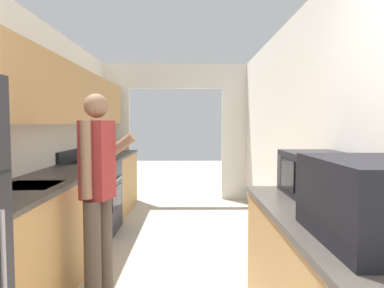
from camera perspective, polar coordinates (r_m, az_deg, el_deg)
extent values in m
cube|color=white|center=(3.37, -28.51, 0.33)|extent=(0.06, 7.85, 2.50)
cube|color=#B2844C|center=(4.19, -20.07, 7.63)|extent=(0.32, 4.50, 0.65)
cube|color=white|center=(3.16, 19.55, 0.38)|extent=(0.06, 7.85, 2.50)
cube|color=white|center=(6.49, -13.16, -0.03)|extent=(0.65, 0.06, 2.05)
cube|color=white|center=(6.40, 7.89, -0.02)|extent=(0.65, 0.06, 2.05)
cube|color=white|center=(6.39, -2.75, 11.24)|extent=(3.01, 0.06, 0.45)
cube|color=#B2844C|center=(3.24, -23.99, -14.13)|extent=(0.60, 2.27, 0.89)
cube|color=#3D3833|center=(3.13, -24.24, -6.02)|extent=(0.62, 2.28, 0.03)
cube|color=#B2844C|center=(5.68, -13.29, -6.40)|extent=(0.60, 1.47, 0.89)
cube|color=#3D3833|center=(5.62, -13.34, -1.73)|extent=(0.62, 1.48, 0.03)
cube|color=#9EA3A8|center=(2.98, -25.49, -6.21)|extent=(0.42, 0.44, 0.00)
cube|color=#3D3833|center=(1.97, 22.49, -11.47)|extent=(0.62, 1.69, 0.03)
cylinder|color=#99999E|center=(1.91, -28.82, -19.22)|extent=(0.02, 0.02, 0.65)
cube|color=black|center=(4.61, -16.28, -8.51)|extent=(0.62, 0.76, 0.93)
cube|color=black|center=(4.54, -12.42, -8.65)|extent=(0.01, 0.51, 0.28)
cylinder|color=#B7B7BC|center=(4.49, -12.21, -5.76)|extent=(0.02, 0.60, 0.02)
cube|color=black|center=(4.62, -19.85, -1.86)|extent=(0.04, 0.76, 0.14)
cylinder|color=#232328|center=(4.35, -15.41, -3.06)|extent=(0.16, 0.16, 0.01)
cylinder|color=#232328|center=(4.67, -14.35, -2.61)|extent=(0.16, 0.16, 0.01)
cylinder|color=#232328|center=(4.42, -18.52, -3.02)|extent=(0.16, 0.16, 0.01)
cylinder|color=#232328|center=(4.73, -17.27, -2.57)|extent=(0.16, 0.16, 0.01)
cylinder|color=#4C4238|center=(2.87, -16.25, -17.11)|extent=(0.16, 0.16, 0.82)
cylinder|color=#4C4238|center=(3.00, -14.39, -16.12)|extent=(0.16, 0.16, 0.82)
cube|color=maroon|center=(2.77, -15.53, -2.55)|extent=(0.26, 0.26, 0.61)
cylinder|color=#8C664C|center=(2.65, -17.23, -2.52)|extent=(0.10, 0.10, 0.58)
cylinder|color=#8C664C|center=(2.89, -13.99, -1.98)|extent=(0.52, 0.23, 0.40)
sphere|color=#8C664C|center=(2.76, -15.67, 6.16)|extent=(0.19, 0.19, 0.19)
cube|color=black|center=(1.60, 28.15, -10.44)|extent=(0.45, 0.62, 0.22)
cube|color=black|center=(1.57, 28.33, -4.44)|extent=(0.45, 0.62, 0.12)
cube|color=#2D2D33|center=(1.86, 23.48, -3.44)|extent=(0.27, 0.02, 0.10)
cube|color=black|center=(2.45, 19.71, -4.62)|extent=(0.38, 0.47, 0.29)
cube|color=black|center=(2.35, 15.65, -4.89)|extent=(0.01, 0.28, 0.20)
cube|color=#38383D|center=(2.55, 14.35, -4.23)|extent=(0.01, 0.09, 0.21)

